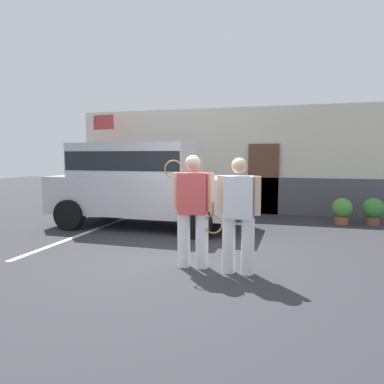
% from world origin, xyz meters
% --- Properties ---
extents(ground_plane, '(40.00, 40.00, 0.00)m').
position_xyz_m(ground_plane, '(0.00, 0.00, 0.00)').
color(ground_plane, '#2D2D33').
extents(parking_stripe_0, '(0.12, 4.40, 0.01)m').
position_xyz_m(parking_stripe_0, '(-2.69, 1.50, 0.00)').
color(parking_stripe_0, silver).
rests_on(parking_stripe_0, ground_plane).
extents(house_frontage, '(10.22, 0.40, 3.21)m').
position_xyz_m(house_frontage, '(0.01, 5.66, 1.51)').
color(house_frontage, beige).
rests_on(house_frontage, ground_plane).
extents(parked_suv, '(4.61, 2.18, 2.05)m').
position_xyz_m(parked_suv, '(-1.79, 2.74, 1.15)').
color(parked_suv, '#B7B7BC').
rests_on(parked_suv, ground_plane).
extents(tennis_player_man, '(0.79, 0.31, 1.76)m').
position_xyz_m(tennis_player_man, '(0.33, -0.11, 0.92)').
color(tennis_player_man, white).
rests_on(tennis_player_man, ground_plane).
extents(tennis_player_woman, '(0.90, 0.27, 1.72)m').
position_xyz_m(tennis_player_woman, '(1.06, -0.20, 0.89)').
color(tennis_player_woman, white).
rests_on(tennis_player_woman, ground_plane).
extents(potted_plant_by_porch, '(0.51, 0.51, 0.67)m').
position_xyz_m(potted_plant_by_porch, '(3.03, 4.37, 0.37)').
color(potted_plant_by_porch, '#9E5638').
rests_on(potted_plant_by_porch, ground_plane).
extents(potted_plant_secondary, '(0.52, 0.52, 0.69)m').
position_xyz_m(potted_plant_secondary, '(3.77, 4.44, 0.38)').
color(potted_plant_secondary, brown).
rests_on(potted_plant_secondary, ground_plane).
extents(flag_pole, '(0.80, 0.10, 3.08)m').
position_xyz_m(flag_pole, '(-4.26, 4.87, 2.13)').
color(flag_pole, silver).
rests_on(flag_pole, ground_plane).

